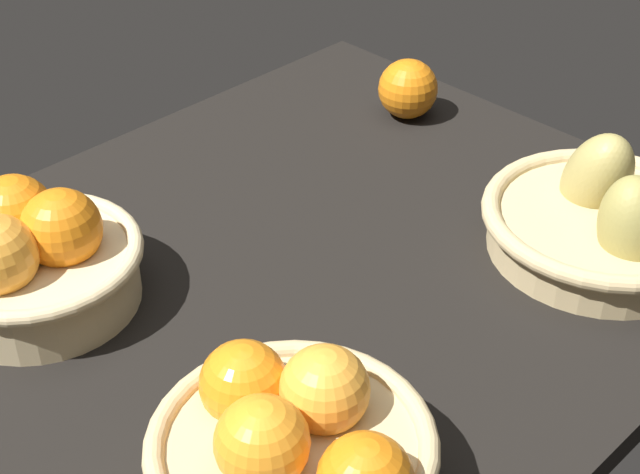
{
  "coord_description": "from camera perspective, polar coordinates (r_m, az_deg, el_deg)",
  "views": [
    {
      "loc": [
        56.21,
        57.57,
        64.38
      ],
      "look_at": [
        -0.05,
        1.27,
        7.0
      ],
      "focal_mm": 54.57,
      "sensor_mm": 36.0,
      "label": 1
    }
  ],
  "objects": [
    {
      "name": "loose_orange_front_gap",
      "position": [
        1.27,
        5.18,
        8.65
      ],
      "size": [
        7.7,
        7.7,
        7.7
      ],
      "primitive_type": "sphere",
      "color": "orange",
      "rests_on": "market_tray"
    },
    {
      "name": "basket_far_right",
      "position": [
        0.76,
        -1.54,
        -12.39
      ],
      "size": [
        22.58,
        22.58,
        11.58
      ],
      "color": "tan",
      "rests_on": "market_tray"
    },
    {
      "name": "basket_near_right",
      "position": [
        0.98,
        -16.43,
        -1.2
      ],
      "size": [
        20.71,
        20.71,
        11.92
      ],
      "color": "#D3BC8C",
      "rests_on": "market_tray"
    },
    {
      "name": "market_tray",
      "position": [
        1.02,
        -0.52,
        -2.22
      ],
      "size": [
        84.0,
        72.0,
        3.0
      ],
      "primitive_type": "cube",
      "color": "black",
      "rests_on": "ground"
    },
    {
      "name": "basket_far_left_pears",
      "position": [
        1.05,
        16.32,
        0.94
      ],
      "size": [
        25.22,
        25.22,
        13.78
      ],
      "color": "tan",
      "rests_on": "market_tray"
    }
  ]
}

